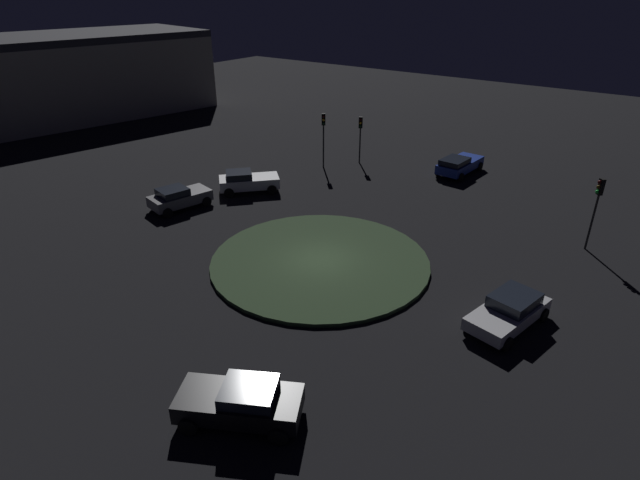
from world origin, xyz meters
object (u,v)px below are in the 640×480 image
(car_white, at_px, (247,181))
(car_grey, at_px, (179,197))
(car_silver, at_px, (509,310))
(traffic_light_northwest_near, at_px, (323,130))
(car_blue, at_px, (459,164))
(traffic_light_northwest, at_px, (360,130))
(traffic_light_northeast, at_px, (597,200))
(store_building, at_px, (40,79))
(car_black, at_px, (241,402))

(car_white, bearing_deg, car_grey, -155.73)
(car_silver, height_order, traffic_light_northwest_near, traffic_light_northwest_near)
(car_blue, bearing_deg, car_silver, -146.93)
(traffic_light_northwest, distance_m, traffic_light_northeast, 19.21)
(car_silver, distance_m, store_building, 52.77)
(car_grey, height_order, store_building, store_building)
(car_black, distance_m, traffic_light_northeast, 21.74)
(car_white, relative_size, car_silver, 0.95)
(car_white, height_order, car_blue, car_white)
(store_building, bearing_deg, car_white, 96.00)
(car_white, bearing_deg, store_building, 127.25)
(car_grey, xyz_separation_m, store_building, (-30.35, 7.56, 3.47))
(car_black, distance_m, car_silver, 12.21)
(car_white, bearing_deg, traffic_light_northwest, 26.22)
(car_grey, relative_size, car_silver, 0.93)
(car_white, height_order, traffic_light_northeast, traffic_light_northeast)
(car_grey, height_order, car_black, car_black)
(car_white, height_order, traffic_light_northwest_near, traffic_light_northwest_near)
(car_black, xyz_separation_m, car_silver, (5.52, 10.88, -0.04))
(traffic_light_northwest, bearing_deg, car_grey, -42.06)
(car_blue, relative_size, traffic_light_northeast, 1.12)
(car_grey, xyz_separation_m, car_white, (1.56, 4.86, 0.03))
(traffic_light_northwest, distance_m, traffic_light_northwest_near, 3.22)
(car_grey, bearing_deg, store_building, 88.30)
(car_silver, distance_m, traffic_light_northwest_near, 22.76)
(traffic_light_northeast, distance_m, store_building, 53.32)
(traffic_light_northwest, height_order, store_building, store_building)
(car_blue, height_order, traffic_light_northwest_near, traffic_light_northwest_near)
(store_building, bearing_deg, car_grey, 86.86)
(car_silver, distance_m, traffic_light_northwest, 23.01)
(traffic_light_northeast, bearing_deg, traffic_light_northwest, -58.77)
(traffic_light_northwest, xyz_separation_m, traffic_light_northeast, (18.45, -5.35, 0.26))
(car_black, height_order, traffic_light_northwest_near, traffic_light_northwest_near)
(car_blue, xyz_separation_m, traffic_light_northeast, (10.78, -7.61, 2.21))
(car_blue, bearing_deg, store_building, 106.91)
(car_silver, bearing_deg, traffic_light_northeast, -175.02)
(car_grey, distance_m, car_blue, 21.14)
(car_blue, relative_size, traffic_light_northwest, 1.24)
(car_grey, distance_m, car_black, 19.54)
(car_black, relative_size, traffic_light_northwest, 1.21)
(car_blue, bearing_deg, traffic_light_northwest_near, 121.92)
(car_black, height_order, car_silver, car_black)
(car_black, height_order, car_blue, car_black)
(car_black, relative_size, car_blue, 0.98)
(traffic_light_northwest_near, bearing_deg, car_grey, -48.08)
(traffic_light_northwest_near, relative_size, store_building, 0.12)
(traffic_light_northwest, relative_size, traffic_light_northwest_near, 0.88)
(traffic_light_northwest_near, xyz_separation_m, traffic_light_northeast, (20.14, -2.64, -0.10))
(car_silver, bearing_deg, car_black, -15.16)
(car_blue, relative_size, traffic_light_northwest_near, 1.08)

